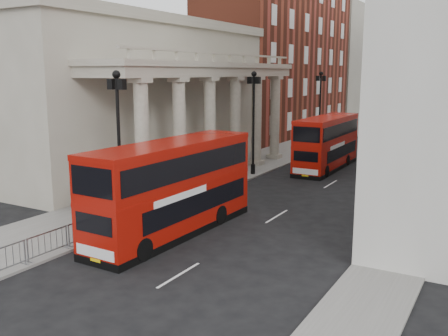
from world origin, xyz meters
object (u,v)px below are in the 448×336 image
at_px(traffic_light, 95,178).
at_px(lamp_post_south, 119,138).
at_px(lamp_post_north, 320,105).
at_px(pedestrian_c, 238,155).
at_px(bus_near, 173,186).
at_px(bus_far, 327,142).
at_px(pedestrian_a, 169,171).
at_px(pedestrian_b, 230,159).
at_px(lamp_post_mid, 254,116).

bearing_deg(traffic_light, lamp_post_south, 92.84).
height_order(lamp_post_north, pedestrian_c, lamp_post_north).
relative_size(lamp_post_south, pedestrian_c, 4.94).
distance_m(bus_near, bus_far, 21.39).
distance_m(pedestrian_a, pedestrian_b, 7.22).
xyz_separation_m(lamp_post_mid, lamp_post_north, (0.00, 16.00, 0.00)).
bearing_deg(pedestrian_c, bus_near, -68.88).
distance_m(lamp_post_north, traffic_light, 34.07).
relative_size(lamp_post_north, pedestrian_c, 4.94).
bearing_deg(lamp_post_south, pedestrian_b, 98.73).
height_order(lamp_post_mid, bus_near, lamp_post_mid).
bearing_deg(lamp_post_south, bus_near, 7.98).
relative_size(lamp_post_north, bus_far, 0.79).
height_order(traffic_light, bus_far, bus_far).
relative_size(lamp_post_mid, pedestrian_a, 4.59).
relative_size(lamp_post_north, pedestrian_a, 4.59).
xyz_separation_m(pedestrian_a, pedestrian_b, (1.37, 7.09, 0.02)).
xyz_separation_m(lamp_post_north, bus_far, (4.28, -10.20, -2.53)).
xyz_separation_m(lamp_post_mid, pedestrian_a, (-3.95, -6.28, -3.88)).
xyz_separation_m(lamp_post_north, traffic_light, (0.10, -34.02, -1.80)).
height_order(lamp_post_mid, pedestrian_a, lamp_post_mid).
bearing_deg(bus_near, pedestrian_c, 110.04).
height_order(traffic_light, pedestrian_c, traffic_light).
relative_size(bus_far, pedestrian_b, 5.70).
bearing_deg(pedestrian_c, traffic_light, -78.77).
bearing_deg(pedestrian_a, bus_near, -51.30).
relative_size(pedestrian_a, pedestrian_b, 0.97).
distance_m(lamp_post_south, bus_near, 3.98).
height_order(lamp_post_north, pedestrian_a, lamp_post_north).
bearing_deg(pedestrian_b, bus_far, -137.30).
xyz_separation_m(lamp_post_south, traffic_light, (0.10, -2.02, -1.80)).
bearing_deg(traffic_light, lamp_post_mid, 90.32).
bearing_deg(lamp_post_south, pedestrian_c, 99.23).
relative_size(lamp_post_north, traffic_light, 1.93).
distance_m(traffic_light, bus_far, 24.19).
relative_size(bus_near, pedestrian_b, 6.07).
xyz_separation_m(traffic_light, pedestrian_b, (-2.68, 18.82, -2.06)).
distance_m(lamp_post_north, pedestrian_b, 15.89).
relative_size(bus_far, pedestrian_a, 5.84).
relative_size(traffic_light, bus_near, 0.38).
distance_m(lamp_post_south, pedestrian_c, 19.83).
relative_size(bus_near, bus_far, 1.07).
relative_size(lamp_post_south, pedestrian_b, 4.47).
distance_m(lamp_post_mid, bus_near, 16.05).
distance_m(bus_near, pedestrian_c, 19.83).
relative_size(lamp_post_mid, pedestrian_b, 4.47).
bearing_deg(pedestrian_b, bus_near, 115.99).
xyz_separation_m(bus_near, bus_far, (1.12, 21.36, -0.15)).
xyz_separation_m(lamp_post_south, bus_far, (4.28, 21.80, -2.53)).
distance_m(lamp_post_south, lamp_post_north, 32.00).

